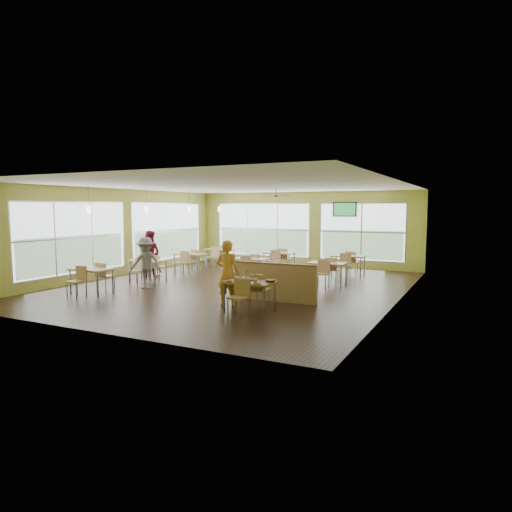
# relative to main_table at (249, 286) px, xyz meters

# --- Properties ---
(room) EXTENTS (12.00, 12.04, 3.20)m
(room) POSITION_rel_main_table_xyz_m (-2.00, 3.00, 0.97)
(room) COLOR black
(room) RESTS_ON ground
(window_bays) EXTENTS (9.24, 10.24, 2.38)m
(window_bays) POSITION_rel_main_table_xyz_m (-4.65, 6.08, 0.85)
(window_bays) COLOR white
(window_bays) RESTS_ON room
(main_table) EXTENTS (1.22, 1.52, 0.87)m
(main_table) POSITION_rel_main_table_xyz_m (0.00, 0.00, 0.00)
(main_table) COLOR tan
(main_table) RESTS_ON floor
(half_wall_divider) EXTENTS (2.40, 0.14, 1.04)m
(half_wall_divider) POSITION_rel_main_table_xyz_m (0.00, 1.45, -0.11)
(half_wall_divider) COLOR tan
(half_wall_divider) RESTS_ON floor
(dining_tables) EXTENTS (6.92, 8.72, 0.87)m
(dining_tables) POSITION_rel_main_table_xyz_m (-3.05, 4.71, -0.00)
(dining_tables) COLOR tan
(dining_tables) RESTS_ON floor
(pendant_lights) EXTENTS (0.11, 7.31, 0.86)m
(pendant_lights) POSITION_rel_main_table_xyz_m (-5.20, 3.68, 1.82)
(pendant_lights) COLOR #2D2119
(pendant_lights) RESTS_ON ceiling
(ceiling_fan) EXTENTS (1.25, 1.25, 0.29)m
(ceiling_fan) POSITION_rel_main_table_xyz_m (-2.00, 6.00, 2.32)
(ceiling_fan) COLOR #2D2119
(ceiling_fan) RESTS_ON ceiling
(tv_backwall) EXTENTS (1.00, 0.07, 0.60)m
(tv_backwall) POSITION_rel_main_table_xyz_m (-0.20, 8.90, 1.82)
(tv_backwall) COLOR black
(tv_backwall) RESTS_ON wall_back
(man_plaid) EXTENTS (0.67, 0.49, 1.70)m
(man_plaid) POSITION_rel_main_table_xyz_m (-0.82, 0.36, 0.22)
(man_plaid) COLOR orange
(man_plaid) RESTS_ON floor
(patron_maroon) EXTENTS (0.91, 0.75, 1.69)m
(patron_maroon) POSITION_rel_main_table_xyz_m (-5.84, 3.37, 0.22)
(patron_maroon) COLOR maroon
(patron_maroon) RESTS_ON floor
(patron_grey) EXTENTS (1.17, 0.86, 1.61)m
(patron_grey) POSITION_rel_main_table_xyz_m (-4.40, 1.45, 0.17)
(patron_grey) COLOR slate
(patron_grey) RESTS_ON floor
(cup_blue) EXTENTS (0.09, 0.09, 0.31)m
(cup_blue) POSITION_rel_main_table_xyz_m (-0.30, -0.09, 0.18)
(cup_blue) COLOR white
(cup_blue) RESTS_ON main_table
(cup_yellow) EXTENTS (0.09, 0.09, 0.32)m
(cup_yellow) POSITION_rel_main_table_xyz_m (-0.12, -0.08, 0.18)
(cup_yellow) COLOR white
(cup_yellow) RESTS_ON main_table
(cup_red_near) EXTENTS (0.10, 0.10, 0.35)m
(cup_red_near) POSITION_rel_main_table_xyz_m (0.06, -0.20, 0.19)
(cup_red_near) COLOR white
(cup_red_near) RESTS_ON main_table
(cup_red_far) EXTENTS (0.09, 0.09, 0.31)m
(cup_red_far) POSITION_rel_main_table_xyz_m (0.29, -0.25, 0.18)
(cup_red_far) COLOR white
(cup_red_far) RESTS_ON main_table
(food_basket) EXTENTS (0.27, 0.27, 0.06)m
(food_basket) POSITION_rel_main_table_xyz_m (0.51, 0.10, 0.15)
(food_basket) COLOR black
(food_basket) RESTS_ON main_table
(ketchup_cup) EXTENTS (0.05, 0.05, 0.02)m
(ketchup_cup) POSITION_rel_main_table_xyz_m (0.43, -0.30, 0.13)
(ketchup_cup) COLOR #AD2518
(ketchup_cup) RESTS_ON main_table
(wrapper_left) EXTENTS (0.19, 0.18, 0.04)m
(wrapper_left) POSITION_rel_main_table_xyz_m (-0.40, -0.30, 0.14)
(wrapper_left) COLOR #A37C4E
(wrapper_left) RESTS_ON main_table
(wrapper_mid) EXTENTS (0.22, 0.21, 0.05)m
(wrapper_mid) POSITION_rel_main_table_xyz_m (-0.01, 0.12, 0.14)
(wrapper_mid) COLOR #A37C4E
(wrapper_mid) RESTS_ON main_table
(wrapper_right) EXTENTS (0.16, 0.15, 0.04)m
(wrapper_right) POSITION_rel_main_table_xyz_m (0.32, -0.30, 0.14)
(wrapper_right) COLOR #A37C4E
(wrapper_right) RESTS_ON main_table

